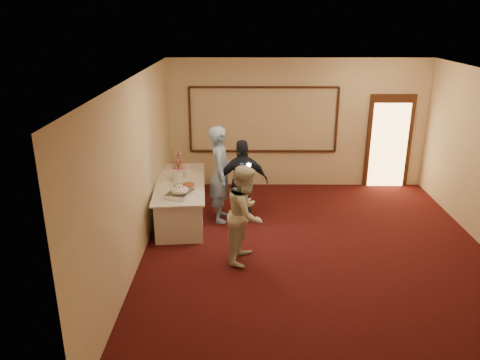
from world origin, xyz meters
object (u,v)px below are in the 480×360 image
buffet_table (181,200)px  plate_stack_b (187,173)px  tart (189,185)px  man (221,174)px  woman (246,214)px  guest (243,182)px  cupcake_stand (178,162)px  pavlova_tray (180,191)px  plate_stack_a (178,177)px

buffet_table → plate_stack_b: 0.58m
tart → man: 0.66m
tart → woman: (1.09, -1.44, 0.03)m
woman → guest: guest is taller
guest → cupcake_stand: bearing=-45.3°
pavlova_tray → cupcake_stand: (-0.23, 1.64, 0.05)m
cupcake_stand → tart: (0.34, -1.14, -0.12)m
man → pavlova_tray: bearing=133.7°
guest → plate_stack_b: bearing=-31.7°
pavlova_tray → plate_stack_a: 0.81m
pavlova_tray → guest: bearing=26.0°
pavlova_tray → man: 0.99m
guest → buffet_table: bearing=-15.7°
plate_stack_a → woman: bearing=-52.3°
buffet_table → tart: (0.19, -0.24, 0.41)m
buffet_table → pavlova_tray: 0.89m
pavlova_tray → tart: (0.10, 0.50, -0.06)m
pavlova_tray → man: bearing=43.3°
buffet_table → pavlova_tray: (0.09, -0.75, 0.47)m
plate_stack_b → man: size_ratio=0.10×
plate_stack_a → cupcake_stand: bearing=96.0°
cupcake_stand → plate_stack_b: bearing=-66.9°
plate_stack_a → tart: (0.25, -0.30, -0.06)m
buffet_table → man: bearing=-4.9°
buffet_table → plate_stack_b: plate_stack_b is taller
plate_stack_a → plate_stack_b: plate_stack_a is taller
plate_stack_b → tart: (0.10, -0.58, -0.05)m
plate_stack_a → woman: (1.34, -1.73, -0.03)m
man → woman: bearing=-163.0°
plate_stack_a → tart: 0.39m
plate_stack_a → man: bearing=-8.2°
pavlova_tray → cupcake_stand: cupcake_stand is taller
cupcake_stand → guest: (1.39, -1.08, -0.07)m
plate_stack_a → pavlova_tray: bearing=-79.9°
man → guest: bearing=-104.0°
buffet_table → tart: tart is taller
pavlova_tray → plate_stack_b: 1.08m
cupcake_stand → guest: 1.76m
plate_stack_a → plate_stack_b: (0.15, 0.28, -0.01)m
tart → buffet_table: bearing=128.6°
buffet_table → plate_stack_b: bearing=73.9°
cupcake_stand → woman: 2.95m
plate_stack_a → woman: 2.19m
cupcake_stand → guest: guest is taller
buffet_table → pavlova_tray: pavlova_tray is taller
pavlova_tray → cupcake_stand: 1.66m
cupcake_stand → plate_stack_b: size_ratio=2.16×
plate_stack_a → man: man is taller
pavlova_tray → plate_stack_a: size_ratio=3.04×
plate_stack_b → woman: woman is taller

